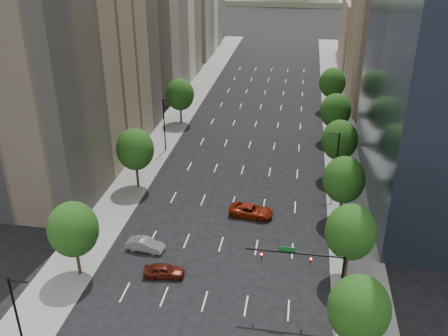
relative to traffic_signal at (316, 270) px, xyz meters
The scene contains 22 objects.
sidewalk_left 40.05m from the traffic_signal, 130.94° to the left, with size 6.00×200.00×0.15m, color slate.
sidewalk_right 30.84m from the traffic_signal, 80.59° to the left, with size 6.00×200.00×0.15m, color slate.
midrise_cream_left 82.12m from the traffic_signal, 115.95° to the left, with size 14.00×30.00×35.00m, color beige.
filler_left 111.86m from the traffic_signal, 108.53° to the left, with size 14.00×26.00×18.00m, color beige.
parking_tan_right 72.16m from the traffic_signal, 78.32° to the left, with size 14.00×30.00×30.00m, color #8C7759.
filler_right 104.05m from the traffic_signal, 82.00° to the left, with size 14.00×26.00×16.00m, color #8C7759.
tree_right_0 6.09m from the traffic_signal, 55.21° to the right, with size 5.20×5.20×8.39m.
tree_right_1 6.96m from the traffic_signal, 59.96° to the left, with size 5.20×5.20×8.75m.
tree_right_2 18.34m from the traffic_signal, 79.09° to the left, with size 5.20×5.20×8.61m.
tree_right_3 30.21m from the traffic_signal, 83.40° to the left, with size 5.20×5.20×8.89m.
tree_right_4 44.14m from the traffic_signal, 85.49° to the left, with size 5.20×5.20×8.46m.
tree_right_5 60.11m from the traffic_signal, 86.69° to the left, with size 5.20×5.20×8.75m.
tree_left_0 24.62m from the traffic_signal, behind, with size 5.20×5.20×8.75m.
tree_left_1 32.96m from the traffic_signal, 138.11° to the left, with size 5.20×5.20×8.97m.
tree_left_2 53.91m from the traffic_signal, 117.07° to the left, with size 5.20×5.20×8.68m.
streetlight_rn 25.17m from the traffic_signal, 83.37° to the left, with size 1.70×0.20×9.00m.
streetlight_ls 25.97m from the traffic_signal, 157.36° to the right, with size 1.70×0.20×9.00m.
streetlight_ln 42.42m from the traffic_signal, 124.40° to the left, with size 1.70×0.20×9.00m.
traffic_signal is the anchor object (origin of this frame).
car_maroon 16.46m from the traffic_signal, 168.48° to the left, with size 1.75×4.36×1.49m, color #4E160D.
car_silver 20.82m from the traffic_signal, 158.45° to the left, with size 1.54×4.41×1.45m, color #9C9DA2.
car_red_far 19.09m from the traffic_signal, 114.71° to the left, with size 2.60×5.63×1.56m, color maroon.
Camera 1 is at (8.09, -7.96, 33.72)m, focal length 39.92 mm.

